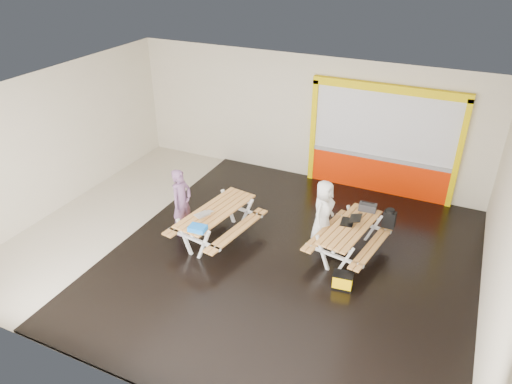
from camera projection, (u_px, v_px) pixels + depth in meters
The scene contains 14 objects.
room at pixel (238, 179), 9.89m from camera, with size 10.02×8.02×3.52m.
deck at pixel (291, 262), 10.26m from camera, with size 7.50×7.98×0.05m, color black.
kiosk at pixel (382, 143), 12.34m from camera, with size 3.88×0.16×3.00m.
picnic_table_left at pixel (216, 217), 10.69m from camera, with size 1.72×2.28×0.84m.
picnic_table_right at pixel (350, 233), 10.20m from camera, with size 1.62×2.13×0.78m.
person_left at pixel (182, 202), 10.81m from camera, with size 0.59×0.39×1.62m, color #69476B.
person_right at pixel (323, 211), 10.59m from camera, with size 0.72×0.47×1.47m, color white.
laptop_left at pixel (203, 214), 10.35m from camera, with size 0.44×0.43×0.15m.
laptop_right at pixel (350, 221), 10.20m from camera, with size 0.46×0.41×0.18m.
blue_pouch at pixel (198, 228), 9.84m from camera, with size 0.36×0.25×0.11m, color blue.
toolbox at pixel (368, 207), 10.63m from camera, with size 0.39×0.21×0.22m.
backpack at pixel (389, 218), 10.51m from camera, with size 0.28×0.18×0.46m.
dark_case at pixel (336, 248), 10.53m from camera, with size 0.42×0.32×0.16m, color black.
fluke_bag at pixel (343, 281), 9.41m from camera, with size 0.42×0.30×0.34m.
Camera 1 is at (4.06, -7.79, 6.31)m, focal length 33.36 mm.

